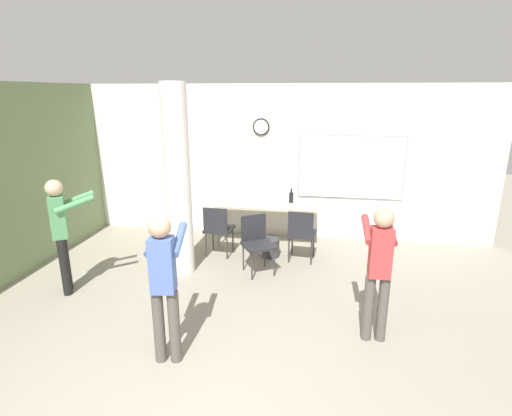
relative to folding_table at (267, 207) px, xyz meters
name	(u,v)px	position (x,y,z in m)	size (l,w,h in m)	color
wall_back	(273,162)	(0.04, 0.60, 0.69)	(8.00, 0.15, 2.80)	silver
support_pillar	(178,182)	(-1.12, -1.32, 0.69)	(0.37, 0.37, 2.80)	white
folding_table	(267,207)	(0.00, 0.00, 0.00)	(1.76, 0.64, 0.76)	beige
bottle_on_table	(291,197)	(0.42, 0.15, 0.15)	(0.08, 0.08, 0.25)	black
waste_bin	(271,247)	(0.15, -0.52, -0.56)	(0.28, 0.28, 0.31)	#38383D
chair_table_left	(218,227)	(-0.72, -0.64, -0.20)	(0.46, 0.46, 0.87)	#232328
chair_table_front	(257,240)	(0.01, -1.13, -0.20)	(0.60, 0.60, 0.87)	#232328
chair_table_right	(301,231)	(0.65, -0.64, -0.20)	(0.47, 0.47, 0.87)	#232328
person_watching_back	(62,228)	(-2.44, -2.19, 0.22)	(0.63, 0.55, 1.58)	black
person_playing_side	(379,264)	(1.57, -2.64, 0.19)	(0.34, 0.60, 1.53)	#514C47
person_playing_front	(164,278)	(-0.56, -3.35, 0.21)	(0.40, 0.60, 1.56)	#514C47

